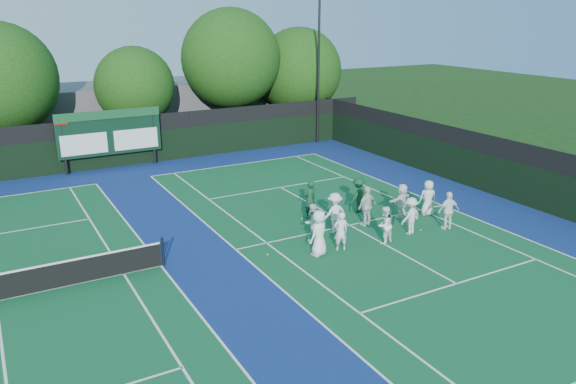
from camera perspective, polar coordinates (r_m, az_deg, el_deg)
ground at (r=24.17m, az=7.65°, el=-4.13°), size 120.00×120.00×0.00m
court_apron at (r=22.22m, az=-6.55°, el=-6.11°), size 34.00×32.00×0.01m
near_court at (r=24.92m, az=6.28°, el=-3.37°), size 11.05×23.85×0.01m
back_fence at (r=35.52m, az=-16.11°, el=4.74°), size 34.00×0.08×3.00m
divider_fence_right at (r=30.41m, az=20.38°, el=2.18°), size 0.08×32.00×3.00m
scoreboard at (r=34.74m, az=-17.69°, el=5.73°), size 6.00×0.21×3.55m
clubhouse at (r=43.98m, az=-13.58°, el=8.21°), size 18.00×6.00×4.00m
light_pole_right at (r=39.73m, az=3.14°, el=13.94°), size 1.20×0.30×10.12m
tree_b at (r=37.66m, az=-27.04°, el=9.91°), size 6.71×6.71×8.56m
tree_c at (r=38.89m, az=-15.11°, el=10.16°), size 5.16×5.16×6.92m
tree_d at (r=40.97m, az=-5.65°, el=13.09°), size 6.99×6.99×9.33m
tree_e at (r=43.58m, az=1.22°, el=12.01°), size 6.45×6.45×7.96m
tennis_ball_1 at (r=27.26m, az=3.78°, el=-1.36°), size 0.07×0.07×0.07m
tennis_ball_3 at (r=21.82m, az=-2.10°, el=-6.37°), size 0.07×0.07×0.07m
tennis_ball_4 at (r=25.47m, az=1.43°, el=-2.73°), size 0.07×0.07×0.07m
tennis_ball_5 at (r=24.83m, az=13.33°, el=-3.78°), size 0.07×0.07×0.07m
player_front_0 at (r=21.55m, az=3.16°, el=-4.18°), size 1.05×0.90×1.82m
player_front_1 at (r=22.10m, az=5.38°, el=-3.98°), size 0.66×0.52×1.59m
player_front_2 at (r=22.99m, az=9.78°, el=-3.32°), size 0.88×0.76×1.56m
player_front_3 at (r=24.17m, az=12.35°, el=-2.37°), size 1.13×0.78×1.60m
player_front_4 at (r=25.04m, az=15.99°, el=-1.84°), size 1.05×0.58×1.69m
player_back_0 at (r=23.01m, az=2.44°, el=-3.06°), size 0.88×0.76×1.55m
player_back_1 at (r=23.77m, az=4.76°, el=-2.14°), size 1.14×0.66×1.76m
player_back_2 at (r=24.74m, az=8.03°, el=-1.41°), size 1.12×0.63×1.79m
player_back_3 at (r=26.08m, az=11.48°, el=-0.83°), size 1.53×0.85×1.58m
player_back_4 at (r=26.57m, az=14.03°, el=-0.58°), size 0.94×0.78×1.66m
coach_left at (r=25.38m, az=2.23°, el=-0.77°), size 0.69×0.49×1.77m
coach_right at (r=26.33m, az=7.14°, el=-0.32°), size 1.23×0.98×1.67m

